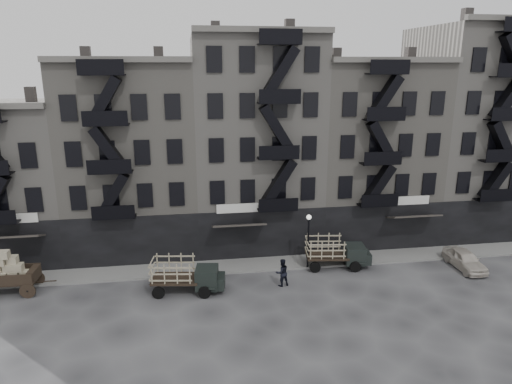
{
  "coord_description": "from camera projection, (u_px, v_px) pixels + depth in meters",
  "views": [
    {
      "loc": [
        -5.52,
        -28.03,
        14.88
      ],
      "look_at": [
        -0.71,
        4.0,
        5.78
      ],
      "focal_mm": 32.0,
      "sensor_mm": 36.0,
      "label": 1
    }
  ],
  "objects": [
    {
      "name": "wagon",
      "position": [
        8.0,
        269.0,
        30.32
      ],
      "size": [
        3.69,
        2.07,
        3.07
      ],
      "rotation": [
        0.0,
        0.0,
        -0.03
      ],
      "color": "black",
      "rests_on": "ground"
    },
    {
      "name": "building_mideast",
      "position": [
        366.0,
        151.0,
        40.26
      ],
      "size": [
        10.0,
        11.35,
        16.2
      ],
      "color": "gray",
      "rests_on": "ground"
    },
    {
      "name": "ground",
      "position": [
        275.0,
        287.0,
        31.5
      ],
      "size": [
        140.0,
        140.0,
        0.0
      ],
      "primitive_type": "plane",
      "color": "#38383A",
      "rests_on": "ground"
    },
    {
      "name": "lamp_post",
      "position": [
        308.0,
        234.0,
        33.65
      ],
      "size": [
        0.36,
        0.36,
        4.28
      ],
      "color": "black",
      "rests_on": "ground"
    },
    {
      "name": "sidewalk",
      "position": [
        266.0,
        264.0,
        35.05
      ],
      "size": [
        55.0,
        2.5,
        0.15
      ],
      "primitive_type": "cube",
      "color": "slate",
      "rests_on": "ground"
    },
    {
      "name": "car_east",
      "position": [
        465.0,
        259.0,
        34.32
      ],
      "size": [
        1.68,
        4.15,
        1.41
      ],
      "primitive_type": "imported",
      "rotation": [
        0.0,
        0.0,
        0.0
      ],
      "color": "beige",
      "rests_on": "ground"
    },
    {
      "name": "pedestrian_mid",
      "position": [
        282.0,
        272.0,
        31.53
      ],
      "size": [
        1.11,
        0.95,
        1.97
      ],
      "primitive_type": "imported",
      "rotation": [
        0.0,
        0.0,
        3.38
      ],
      "color": "black",
      "rests_on": "ground"
    },
    {
      "name": "building_west",
      "position": [
        6.0,
        180.0,
        36.38
      ],
      "size": [
        10.0,
        11.35,
        13.2
      ],
      "color": "gray",
      "rests_on": "ground"
    },
    {
      "name": "building_center",
      "position": [
        254.0,
        142.0,
        38.56
      ],
      "size": [
        10.0,
        11.35,
        18.2
      ],
      "color": "gray",
      "rests_on": "ground"
    },
    {
      "name": "building_midwest",
      "position": [
        134.0,
        157.0,
        37.4
      ],
      "size": [
        10.0,
        11.35,
        16.2
      ],
      "color": "gray",
      "rests_on": "ground"
    },
    {
      "name": "stake_truck_west",
      "position": [
        186.0,
        273.0,
        30.54
      ],
      "size": [
        5.03,
        2.55,
        2.43
      ],
      "rotation": [
        0.0,
        0.0,
        -0.14
      ],
      "color": "black",
      "rests_on": "ground"
    },
    {
      "name": "building_east",
      "position": [
        472.0,
        131.0,
        41.28
      ],
      "size": [
        10.0,
        11.35,
        19.2
      ],
      "color": "gray",
      "rests_on": "ground"
    },
    {
      "name": "stake_truck_east",
      "position": [
        336.0,
        250.0,
        34.33
      ],
      "size": [
        4.99,
        2.5,
        2.41
      ],
      "rotation": [
        0.0,
        0.0,
        -0.13
      ],
      "color": "black",
      "rests_on": "ground"
    }
  ]
}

